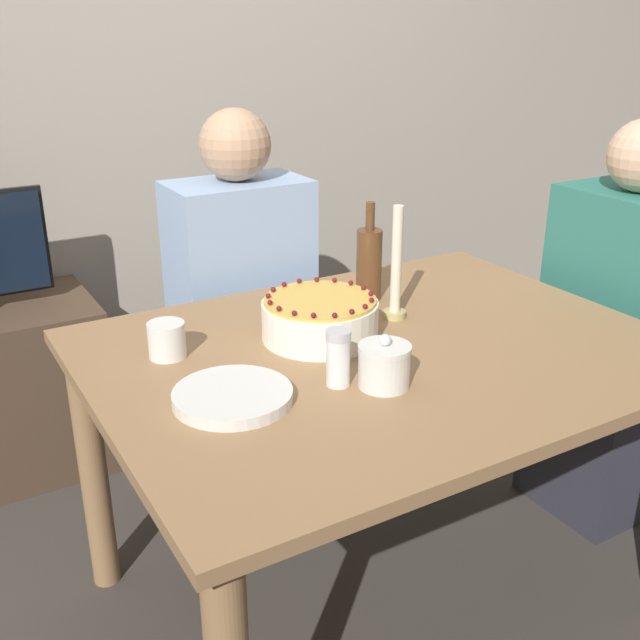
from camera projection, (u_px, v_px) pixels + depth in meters
ground_plane at (374, 599)px, 1.96m from camera, size 12.00×12.00×0.00m
wall_behind at (157, 52)px, 2.59m from camera, size 8.00×0.05×2.60m
dining_table at (381, 391)px, 1.73m from camera, size 1.28×0.98×0.72m
cake at (320, 318)px, 1.72m from camera, size 0.27×0.27×0.11m
sugar_bowl at (384, 365)px, 1.49m from camera, size 0.11×0.11×0.11m
sugar_shaker at (338, 358)px, 1.49m from camera, size 0.05×0.05×0.12m
plate_stack at (233, 396)px, 1.44m from camera, size 0.23×0.23×0.02m
candle at (396, 273)px, 1.81m from camera, size 0.06×0.06×0.28m
bottle at (369, 263)px, 1.94m from camera, size 0.07×0.07×0.26m
cup at (167, 340)px, 1.63m from camera, size 0.08×0.08×0.08m
person_man_blue_shirt at (243, 332)px, 2.30m from camera, size 0.40×0.34×1.18m
person_woman_floral at (613, 352)px, 2.18m from camera, size 0.34×0.40×1.17m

